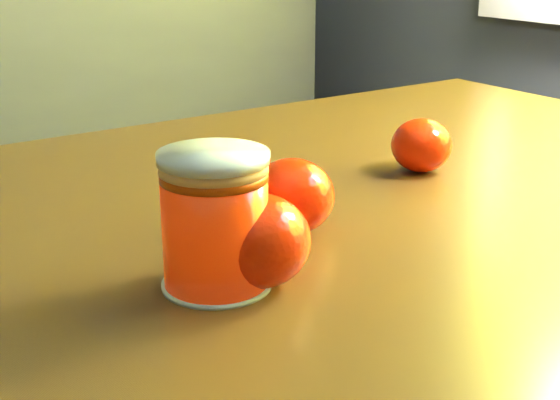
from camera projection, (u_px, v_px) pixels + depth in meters
table at (344, 306)px, 0.71m from camera, size 1.06×0.76×0.78m
juice_glass at (215, 222)px, 0.50m from camera, size 0.07×0.07×0.09m
orange_front at (292, 196)px, 0.60m from camera, size 0.09×0.09×0.06m
orange_back at (421, 145)px, 0.75m from camera, size 0.07×0.07×0.05m
orange_extra at (258, 241)px, 0.51m from camera, size 0.08×0.08×0.06m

